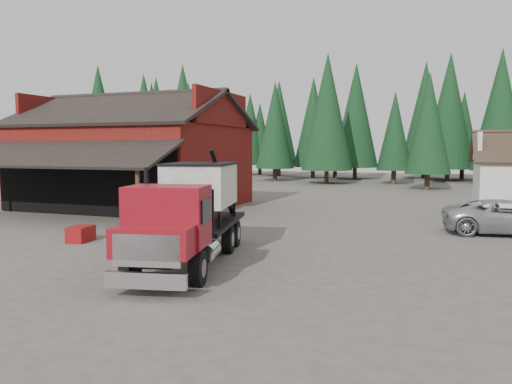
% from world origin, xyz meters
% --- Properties ---
extents(ground, '(120.00, 120.00, 0.00)m').
position_xyz_m(ground, '(0.00, 0.00, 0.00)').
color(ground, '#4F453E').
rests_on(ground, ground).
extents(red_barn, '(12.80, 13.63, 7.18)m').
position_xyz_m(red_barn, '(-11.00, 9.90, 2.69)').
color(red_barn, maroon).
rests_on(red_barn, ground).
extents(conifer_backdrop, '(76.00, 16.00, 16.00)m').
position_xyz_m(conifer_backdrop, '(0.00, 42.00, 0.00)').
color(conifer_backdrop, black).
rests_on(conifer_backdrop, ground).
extents(near_pine_a, '(4.40, 4.40, 11.40)m').
position_xyz_m(near_pine_a, '(-22.00, 28.00, 6.39)').
color(near_pine_a, '#382619').
rests_on(near_pine_a, ground).
extents(near_pine_b, '(3.96, 3.96, 10.40)m').
position_xyz_m(near_pine_b, '(6.00, 30.00, 5.89)').
color(near_pine_b, '#382619').
rests_on(near_pine_b, ground).
extents(near_pine_d, '(5.28, 5.28, 13.40)m').
position_xyz_m(near_pine_d, '(-4.00, 34.00, 7.39)').
color(near_pine_d, '#382619').
rests_on(near_pine_d, ground).
extents(feed_truck, '(3.89, 8.37, 3.66)m').
position_xyz_m(feed_truck, '(-0.25, -2.97, 1.71)').
color(feed_truck, black).
rests_on(feed_truck, ground).
extents(silver_car, '(5.57, 3.08, 1.47)m').
position_xyz_m(silver_car, '(9.95, 6.42, 0.74)').
color(silver_car, '#B1B3B9').
rests_on(silver_car, ground).
extents(equip_box, '(0.86, 1.19, 0.60)m').
position_xyz_m(equip_box, '(-6.00, -1.27, 0.30)').
color(equip_box, maroon).
rests_on(equip_box, ground).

